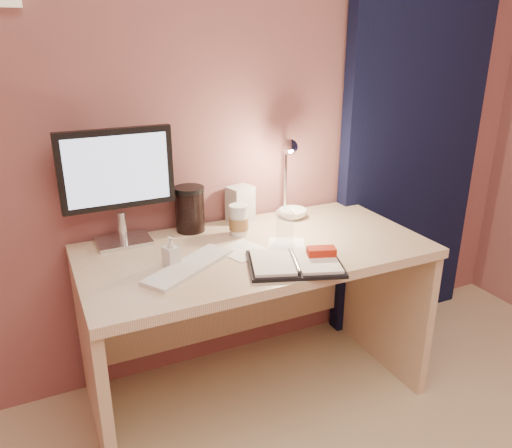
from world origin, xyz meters
name	(u,v)px	position (x,y,z in m)	size (l,w,h in m)	color
room	(400,120)	(0.95, 1.69, 1.14)	(3.50, 3.50, 3.50)	#C6B28E
desk	(248,288)	(0.00, 1.45, 0.50)	(1.40, 0.70, 0.73)	beige
monitor	(117,177)	(-0.48, 1.65, 1.01)	(0.45, 0.16, 0.47)	silver
keyboard	(189,267)	(-0.31, 1.30, 0.74)	(0.40, 0.12, 0.02)	white
planner	(297,262)	(0.07, 1.16, 0.74)	(0.41, 0.36, 0.05)	black
paper_a	(242,250)	(-0.06, 1.37, 0.73)	(0.17, 0.17, 0.00)	white
paper_b	(286,244)	(0.12, 1.35, 0.73)	(0.15, 0.15, 0.00)	white
coffee_cup	(239,221)	(-0.01, 1.53, 0.79)	(0.08, 0.08, 0.13)	silver
clear_cup	(285,226)	(0.14, 1.38, 0.80)	(0.08, 0.08, 0.13)	white
bowl	(293,214)	(0.31, 1.62, 0.75)	(0.13, 0.13, 0.04)	white
lotion_bottle	(171,252)	(-0.36, 1.35, 0.79)	(0.05, 0.05, 0.12)	silver
dark_jar	(190,211)	(-0.18, 1.67, 0.82)	(0.13, 0.13, 0.18)	black
product_box	(240,204)	(0.07, 1.69, 0.81)	(0.11, 0.09, 0.16)	beige
desk_lamp	(302,168)	(0.33, 1.59, 0.97)	(0.15, 0.24, 0.39)	silver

